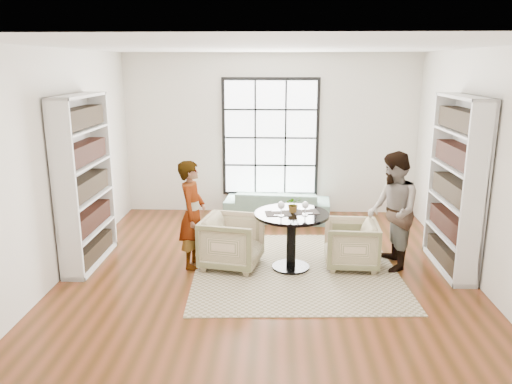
{
  "coord_description": "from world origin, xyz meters",
  "views": [
    {
      "loc": [
        0.12,
        -6.38,
        2.8
      ],
      "look_at": [
        -0.16,
        0.4,
        1.05
      ],
      "focal_mm": 35.0,
      "sensor_mm": 36.0,
      "label": 1
    }
  ],
  "objects_px": {
    "wine_glass_right": "(305,205)",
    "flower_centerpiece": "(294,204)",
    "armchair_right": "(351,244)",
    "pedestal_table": "(291,229)",
    "sofa": "(277,205)",
    "person_left": "(192,214)",
    "person_right": "(393,211)",
    "armchair_left": "(232,242)",
    "wine_glass_left": "(281,206)"
  },
  "relations": [
    {
      "from": "wine_glass_left",
      "to": "flower_centerpiece",
      "type": "distance_m",
      "value": 0.27
    },
    {
      "from": "sofa",
      "to": "flower_centerpiece",
      "type": "bearing_deg",
      "value": 99.93
    },
    {
      "from": "armchair_left",
      "to": "flower_centerpiece",
      "type": "height_order",
      "value": "flower_centerpiece"
    },
    {
      "from": "armchair_left",
      "to": "armchair_right",
      "type": "bearing_deg",
      "value": -77.05
    },
    {
      "from": "person_right",
      "to": "wine_glass_right",
      "type": "relative_size",
      "value": 8.4
    },
    {
      "from": "sofa",
      "to": "person_right",
      "type": "bearing_deg",
      "value": 130.49
    },
    {
      "from": "sofa",
      "to": "person_left",
      "type": "distance_m",
      "value": 2.57
    },
    {
      "from": "person_right",
      "to": "flower_centerpiece",
      "type": "bearing_deg",
      "value": -89.04
    },
    {
      "from": "wine_glass_left",
      "to": "flower_centerpiece",
      "type": "bearing_deg",
      "value": 49.87
    },
    {
      "from": "pedestal_table",
      "to": "person_right",
      "type": "bearing_deg",
      "value": 4.34
    },
    {
      "from": "armchair_left",
      "to": "wine_glass_right",
      "type": "bearing_deg",
      "value": -87.83
    },
    {
      "from": "sofa",
      "to": "person_right",
      "type": "xyz_separation_m",
      "value": [
        1.59,
        -2.17,
        0.55
      ]
    },
    {
      "from": "wine_glass_right",
      "to": "flower_centerpiece",
      "type": "distance_m",
      "value": 0.21
    },
    {
      "from": "armchair_left",
      "to": "person_right",
      "type": "bearing_deg",
      "value": -77.47
    },
    {
      "from": "pedestal_table",
      "to": "person_right",
      "type": "distance_m",
      "value": 1.42
    },
    {
      "from": "armchair_left",
      "to": "wine_glass_left",
      "type": "distance_m",
      "value": 0.93
    },
    {
      "from": "person_left",
      "to": "flower_centerpiece",
      "type": "relative_size",
      "value": 6.57
    },
    {
      "from": "armchair_left",
      "to": "wine_glass_left",
      "type": "bearing_deg",
      "value": -96.28
    },
    {
      "from": "person_right",
      "to": "wine_glass_left",
      "type": "xyz_separation_m",
      "value": [
        -1.54,
        -0.27,
        0.14
      ]
    },
    {
      "from": "armchair_right",
      "to": "wine_glass_right",
      "type": "relative_size",
      "value": 3.73
    },
    {
      "from": "person_left",
      "to": "wine_glass_left",
      "type": "distance_m",
      "value": 1.27
    },
    {
      "from": "wine_glass_right",
      "to": "person_left",
      "type": "bearing_deg",
      "value": 174.09
    },
    {
      "from": "sofa",
      "to": "flower_centerpiece",
      "type": "xyz_separation_m",
      "value": [
        0.22,
        -2.24,
        0.65
      ]
    },
    {
      "from": "person_left",
      "to": "flower_centerpiece",
      "type": "distance_m",
      "value": 1.41
    },
    {
      "from": "wine_glass_right",
      "to": "flower_centerpiece",
      "type": "xyz_separation_m",
      "value": [
        -0.15,
        0.15,
        -0.03
      ]
    },
    {
      "from": "sofa",
      "to": "armchair_right",
      "type": "height_order",
      "value": "armchair_right"
    },
    {
      "from": "wine_glass_right",
      "to": "flower_centerpiece",
      "type": "bearing_deg",
      "value": 136.17
    },
    {
      "from": "pedestal_table",
      "to": "sofa",
      "type": "height_order",
      "value": "pedestal_table"
    },
    {
      "from": "armchair_right",
      "to": "pedestal_table",
      "type": "bearing_deg",
      "value": -80.37
    },
    {
      "from": "person_left",
      "to": "sofa",
      "type": "bearing_deg",
      "value": -23.98
    },
    {
      "from": "person_left",
      "to": "wine_glass_right",
      "type": "distance_m",
      "value": 1.58
    },
    {
      "from": "person_right",
      "to": "wine_glass_left",
      "type": "relative_size",
      "value": 7.96
    },
    {
      "from": "sofa",
      "to": "person_left",
      "type": "xyz_separation_m",
      "value": [
        -1.19,
        -2.22,
        0.48
      ]
    },
    {
      "from": "pedestal_table",
      "to": "wine_glass_right",
      "type": "bearing_deg",
      "value": -30.66
    },
    {
      "from": "armchair_left",
      "to": "person_left",
      "type": "xyz_separation_m",
      "value": [
        -0.55,
        0.0,
        0.4
      ]
    },
    {
      "from": "sofa",
      "to": "armchair_left",
      "type": "distance_m",
      "value": 2.31
    },
    {
      "from": "person_left",
      "to": "person_right",
      "type": "distance_m",
      "value": 2.77
    },
    {
      "from": "pedestal_table",
      "to": "person_right",
      "type": "height_order",
      "value": "person_right"
    },
    {
      "from": "armchair_right",
      "to": "person_right",
      "type": "height_order",
      "value": "person_right"
    },
    {
      "from": "pedestal_table",
      "to": "person_left",
      "type": "xyz_separation_m",
      "value": [
        -1.38,
        0.06,
        0.17
      ]
    },
    {
      "from": "armchair_right",
      "to": "sofa",
      "type": "bearing_deg",
      "value": -152.04
    },
    {
      "from": "sofa",
      "to": "wine_glass_left",
      "type": "relative_size",
      "value": 9.17
    },
    {
      "from": "armchair_right",
      "to": "person_left",
      "type": "xyz_separation_m",
      "value": [
        -2.22,
        -0.05,
        0.43
      ]
    },
    {
      "from": "armchair_left",
      "to": "wine_glass_right",
      "type": "height_order",
      "value": "wine_glass_right"
    },
    {
      "from": "sofa",
      "to": "person_left",
      "type": "bearing_deg",
      "value": 66.3
    },
    {
      "from": "pedestal_table",
      "to": "person_right",
      "type": "relative_size",
      "value": 0.62
    },
    {
      "from": "person_left",
      "to": "wine_glass_left",
      "type": "xyz_separation_m",
      "value": [
        1.23,
        -0.22,
        0.2
      ]
    },
    {
      "from": "person_left",
      "to": "wine_glass_left",
      "type": "height_order",
      "value": "person_left"
    },
    {
      "from": "wine_glass_right",
      "to": "armchair_right",
      "type": "bearing_deg",
      "value": 17.55
    },
    {
      "from": "person_right",
      "to": "wine_glass_right",
      "type": "distance_m",
      "value": 1.24
    }
  ]
}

